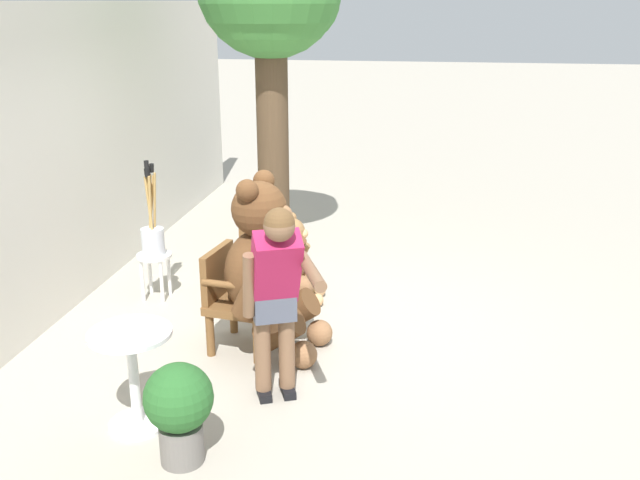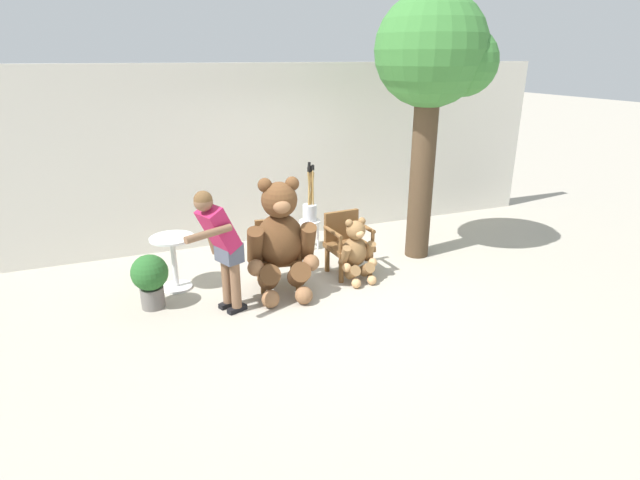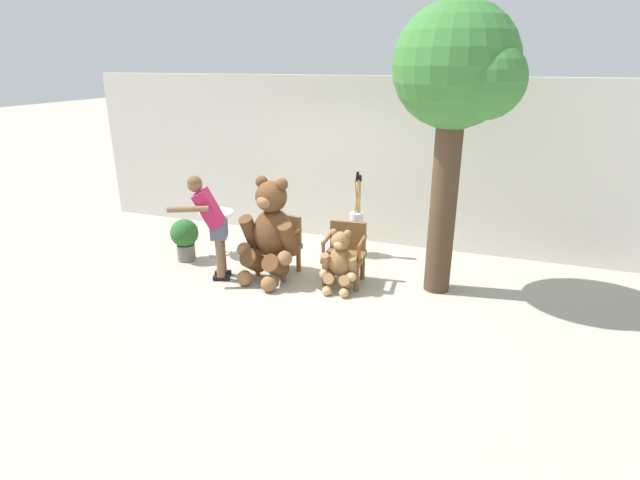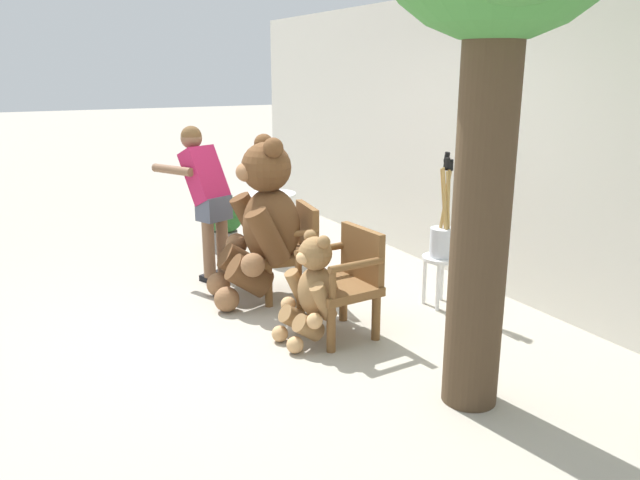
# 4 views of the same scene
# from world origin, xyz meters

# --- Properties ---
(ground_plane) EXTENTS (60.00, 60.00, 0.00)m
(ground_plane) POSITION_xyz_m (0.00, 0.00, 0.00)
(ground_plane) COLOR #A8A091
(back_wall) EXTENTS (10.00, 0.16, 2.80)m
(back_wall) POSITION_xyz_m (0.00, 2.40, 1.40)
(back_wall) COLOR silver
(back_wall) RESTS_ON ground
(wooden_chair_left) EXTENTS (0.63, 0.60, 0.86)m
(wooden_chair_left) POSITION_xyz_m (-0.51, 0.54, 0.46)
(wooden_chair_left) COLOR brown
(wooden_chair_left) RESTS_ON ground
(wooden_chair_right) EXTENTS (0.60, 0.56, 0.86)m
(wooden_chair_right) POSITION_xyz_m (0.51, 0.54, 0.46)
(wooden_chair_right) COLOR brown
(wooden_chair_right) RESTS_ON ground
(teddy_bear_large) EXTENTS (0.93, 0.91, 1.51)m
(teddy_bear_large) POSITION_xyz_m (-0.53, 0.28, 0.74)
(teddy_bear_large) COLOR brown
(teddy_bear_large) RESTS_ON ground
(teddy_bear_small) EXTENTS (0.53, 0.51, 0.88)m
(teddy_bear_small) POSITION_xyz_m (0.52, 0.25, 0.43)
(teddy_bear_small) COLOR olive
(teddy_bear_small) RESTS_ON ground
(person_visitor) EXTENTS (0.70, 0.67, 1.53)m
(person_visitor) POSITION_xyz_m (-1.33, 0.01, 0.91)
(person_visitor) COLOR black
(person_visitor) RESTS_ON ground
(white_stool) EXTENTS (0.34, 0.34, 0.46)m
(white_stool) POSITION_xyz_m (0.37, 1.62, 0.36)
(white_stool) COLOR white
(white_stool) RESTS_ON ground
(brush_bucket) EXTENTS (0.22, 0.22, 0.93)m
(brush_bucket) POSITION_xyz_m (0.37, 1.62, 0.68)
(brush_bucket) COLOR silver
(brush_bucket) RESTS_ON white_stool
(round_side_table) EXTENTS (0.56, 0.56, 0.72)m
(round_side_table) POSITION_xyz_m (-1.79, 0.91, 0.45)
(round_side_table) COLOR white
(round_side_table) RESTS_ON ground
(patio_tree) EXTENTS (1.60, 1.53, 3.73)m
(patio_tree) POSITION_xyz_m (1.86, 0.70, 2.83)
(patio_tree) COLOR #473523
(patio_tree) RESTS_ON ground
(potted_plant) EXTENTS (0.44, 0.44, 0.68)m
(potted_plant) POSITION_xyz_m (-2.12, 0.47, 0.40)
(potted_plant) COLOR slate
(potted_plant) RESTS_ON ground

